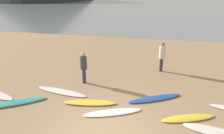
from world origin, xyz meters
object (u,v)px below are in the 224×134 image
(surfboard_4, at_px, (90,103))
(person_0, at_px, (162,54))
(surfboard_5, at_px, (113,112))
(person_1, at_px, (84,65))
(surfboard_8, at_px, (218,132))
(surfboard_3, at_px, (62,92))
(surfboard_7, at_px, (188,118))
(surfboard_2, at_px, (15,103))
(surfboard_6, at_px, (155,98))

(surfboard_4, xyz_separation_m, person_0, (2.89, 4.37, 0.95))
(surfboard_5, height_order, person_1, person_1)
(surfboard_8, bearing_deg, surfboard_3, 176.84)
(surfboard_4, distance_m, surfboard_5, 1.20)
(surfboard_7, height_order, person_0, person_0)
(surfboard_2, xyz_separation_m, surfboard_4, (3.06, 0.67, 0.00))
(surfboard_2, xyz_separation_m, surfboard_3, (1.47, 1.38, -0.01))
(surfboard_2, height_order, surfboard_6, surfboard_2)
(surfboard_8, bearing_deg, surfboard_6, 150.08)
(surfboard_5, relative_size, surfboard_6, 0.94)
(surfboard_4, xyz_separation_m, surfboard_8, (4.84, -0.96, -0.02))
(surfboard_6, height_order, person_0, person_0)
(surfboard_2, distance_m, person_0, 7.85)
(surfboard_2, distance_m, surfboard_4, 3.13)
(surfboard_2, xyz_separation_m, person_1, (2.17, 2.60, 0.91))
(surfboard_2, height_order, surfboard_3, surfboard_2)
(surfboard_2, relative_size, surfboard_3, 0.99)
(surfboard_7, xyz_separation_m, person_1, (-4.81, 2.24, 0.91))
(person_0, bearing_deg, surfboard_2, 95.10)
(surfboard_5, xyz_separation_m, surfboard_8, (3.75, -0.45, -0.00))
(surfboard_4, height_order, surfboard_5, surfboard_4)
(surfboard_3, distance_m, surfboard_4, 1.74)
(surfboard_2, height_order, person_1, person_1)
(surfboard_7, bearing_deg, surfboard_2, 161.10)
(surfboard_5, relative_size, person_1, 1.44)
(surfboard_8, bearing_deg, person_0, 121.54)
(surfboard_4, distance_m, surfboard_7, 3.94)
(surfboard_5, xyz_separation_m, person_1, (-1.98, 2.44, 0.92))
(surfboard_5, height_order, surfboard_6, surfboard_6)
(surfboard_3, height_order, surfboard_8, surfboard_3)
(person_1, bearing_deg, surfboard_2, -131.17)
(surfboard_4, height_order, person_1, person_1)
(surfboard_5, bearing_deg, person_0, 46.53)
(surfboard_3, distance_m, surfboard_7, 5.61)
(surfboard_3, height_order, person_0, person_0)
(surfboard_3, bearing_deg, surfboard_7, -0.15)
(surfboard_4, distance_m, surfboard_8, 4.93)
(surfboard_6, bearing_deg, surfboard_5, -166.58)
(surfboard_4, bearing_deg, surfboard_2, -177.34)
(person_0, bearing_deg, surfboard_3, 94.09)
(surfboard_2, bearing_deg, surfboard_4, -20.85)
(surfboard_2, height_order, surfboard_5, surfboard_2)
(surfboard_4, bearing_deg, surfboard_6, 9.94)
(surfboard_4, bearing_deg, surfboard_3, 146.17)
(surfboard_7, bearing_deg, surfboard_5, 162.12)
(surfboard_3, xyz_separation_m, surfboard_8, (6.42, -1.67, -0.00))
(surfboard_8, bearing_deg, surfboard_5, -175.47)
(surfboard_2, distance_m, surfboard_5, 4.15)
(surfboard_4, height_order, surfboard_7, surfboard_4)
(surfboard_3, relative_size, surfboard_5, 1.10)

